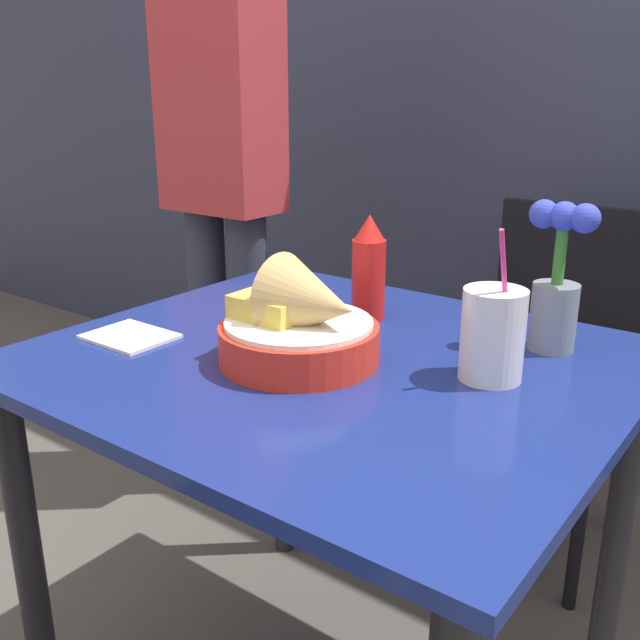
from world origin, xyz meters
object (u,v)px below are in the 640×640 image
(food_basket, at_px, (303,326))
(ketchup_bottle, at_px, (369,269))
(drink_cup, at_px, (492,338))
(flower_vase, at_px, (557,284))
(person_standing, at_px, (221,151))
(chair_far_window, at_px, (556,346))

(food_basket, bearing_deg, ketchup_bottle, 99.79)
(food_basket, distance_m, drink_cup, 0.28)
(drink_cup, distance_m, flower_vase, 0.18)
(ketchup_bottle, bearing_deg, person_standing, 153.76)
(chair_far_window, distance_m, food_basket, 0.94)
(chair_far_window, bearing_deg, person_standing, -160.75)
(ketchup_bottle, bearing_deg, food_basket, -80.21)
(chair_far_window, distance_m, ketchup_bottle, 0.73)
(chair_far_window, xyz_separation_m, person_standing, (-0.85, -0.30, 0.46))
(flower_vase, height_order, person_standing, person_standing)
(drink_cup, height_order, flower_vase, flower_vase)
(flower_vase, bearing_deg, ketchup_bottle, -173.02)
(drink_cup, bearing_deg, ketchup_bottle, 156.10)
(ketchup_bottle, height_order, flower_vase, flower_vase)
(person_standing, bearing_deg, ketchup_bottle, -26.24)
(flower_vase, bearing_deg, person_standing, 163.53)
(chair_far_window, xyz_separation_m, food_basket, (-0.11, -0.89, 0.27))
(drink_cup, bearing_deg, food_basket, -155.98)
(chair_far_window, bearing_deg, ketchup_bottle, -103.19)
(chair_far_window, distance_m, person_standing, 1.01)
(chair_far_window, relative_size, food_basket, 3.45)
(chair_far_window, height_order, ketchup_bottle, ketchup_bottle)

